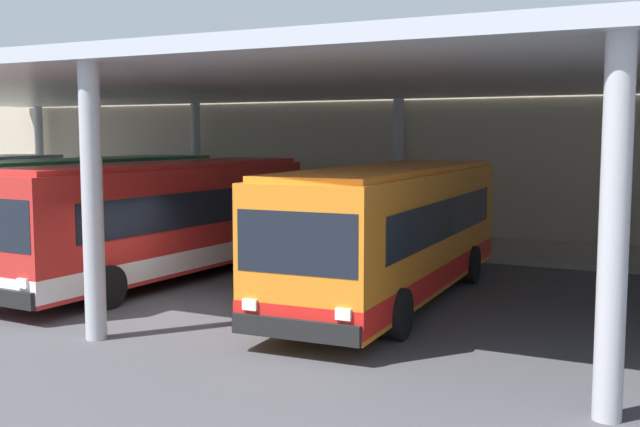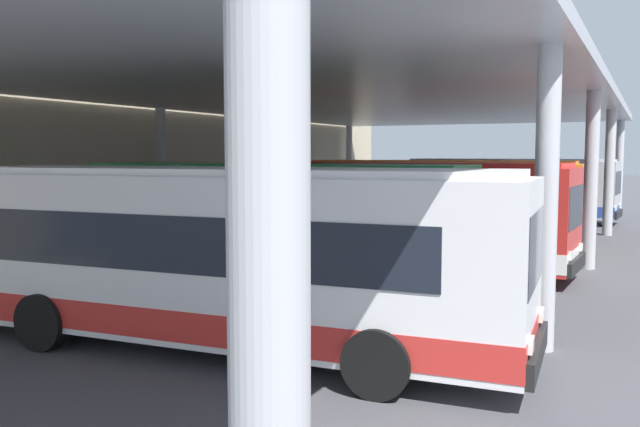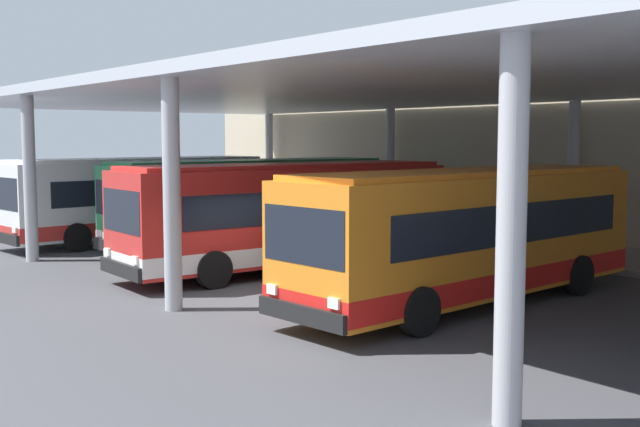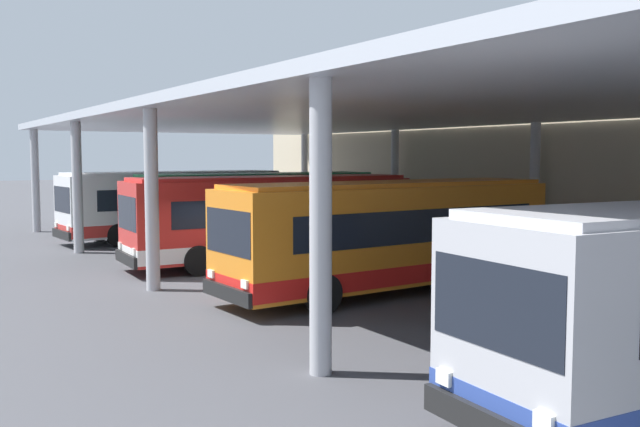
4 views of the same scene
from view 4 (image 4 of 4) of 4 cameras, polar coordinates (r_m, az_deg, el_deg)
name	(u,v)px [view 4 (image 4 of 4)]	position (r m, az deg, el deg)	size (l,w,h in m)	color
ground_plane	(232,282)	(22.00, -7.16, -5.54)	(200.00, 200.00, 0.00)	#47474C
platform_kerb	(502,252)	(28.85, 14.60, -3.03)	(42.00, 4.50, 0.18)	gray
station_building_facade	(560,159)	(31.04, 18.90, 4.19)	(48.00, 1.60, 7.51)	#C1B293
canopy_shelter	(376,115)	(24.49, 4.61, 7.95)	(40.00, 17.00, 5.55)	silver
bus_nearest_bay	(176,204)	(33.55, -11.62, 0.78)	(3.24, 10.68, 3.17)	white
bus_second_bay	(258,209)	(29.85, -5.03, 0.38)	(2.88, 10.58, 3.17)	#28844C
bus_middle_bay	(272,218)	(25.38, -3.92, -0.38)	(3.04, 10.63, 3.17)	red
bus_far_bay	(391,234)	(20.16, 5.82, -1.71)	(3.06, 10.64, 3.17)	orange
bench_waiting	(340,216)	(37.95, 1.62, -0.19)	(1.80, 0.45, 0.92)	brown
trash_bin	(376,220)	(35.32, 4.56, -0.54)	(0.52, 0.52, 0.98)	maroon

